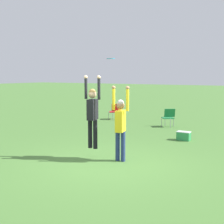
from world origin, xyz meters
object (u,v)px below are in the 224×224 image
at_px(frisbee, 111,59).
at_px(cooler_box, 184,136).
at_px(camping_chair_0, 115,110).
at_px(person_jumping, 93,110).
at_px(person_defending, 120,122).
at_px(camping_chair_2, 169,116).

height_order(frisbee, cooler_box, frisbee).
bearing_deg(camping_chair_0, frisbee, 86.95).
bearing_deg(person_jumping, cooler_box, -33.85).
bearing_deg(cooler_box, person_defending, -99.78).
xyz_separation_m(camping_chair_0, cooler_box, (4.81, -3.25, -0.31)).
relative_size(camping_chair_2, cooler_box, 1.70).
bearing_deg(person_jumping, camping_chair_0, 13.00).
distance_m(frisbee, camping_chair_0, 8.27).
height_order(frisbee, camping_chair_2, frisbee).
relative_size(person_jumping, cooler_box, 4.34).
height_order(person_defending, frisbee, frisbee).
bearing_deg(camping_chair_2, person_defending, 63.45).
height_order(person_jumping, cooler_box, person_jumping).
relative_size(person_defending, camping_chair_2, 2.57).
height_order(person_jumping, camping_chair_2, person_jumping).
height_order(person_jumping, frisbee, frisbee).
bearing_deg(frisbee, camping_chair_2, 96.68).
distance_m(person_defending, cooler_box, 3.68).
xyz_separation_m(person_jumping, person_defending, (0.78, 0.18, -0.28)).
height_order(person_defending, cooler_box, person_defending).
relative_size(frisbee, cooler_box, 0.48).
xyz_separation_m(camping_chair_0, camping_chair_2, (3.26, -0.73, 0.00)).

